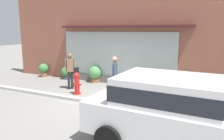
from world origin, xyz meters
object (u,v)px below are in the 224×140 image
pedestrian_with_handbag (71,68)px  potted_plant_by_entrance (44,69)px  parked_car_white (173,108)px  potted_plant_low_front (149,82)px  potted_plant_window_right (66,73)px  potted_plant_doorstep (95,74)px  pedestrian_passerby (115,74)px  potted_plant_corner_tall (204,85)px  fire_hydrant (77,83)px  potted_plant_trailing_edge (172,81)px

pedestrian_with_handbag → potted_plant_by_entrance: 3.51m
parked_car_white → potted_plant_low_front: 4.98m
parked_car_white → potted_plant_window_right: bearing=146.7°
potted_plant_by_entrance → pedestrian_with_handbag: bearing=-26.6°
parked_car_white → potted_plant_doorstep: 6.99m
pedestrian_passerby → parked_car_white: pedestrian_passerby is taller
potted_plant_window_right → potted_plant_corner_tall: potted_plant_corner_tall is taller
potted_plant_window_right → potted_plant_corner_tall: size_ratio=0.87×
pedestrian_with_handbag → potted_plant_doorstep: pedestrian_with_handbag is taller
fire_hydrant → parked_car_white: 5.27m
pedestrian_with_handbag → parked_car_white: size_ratio=0.40×
potted_plant_doorstep → pedestrian_passerby: bearing=-44.2°
pedestrian_passerby → potted_plant_by_entrance: bearing=44.3°
pedestrian_with_handbag → parked_car_white: (5.27, -3.23, -0.03)m
fire_hydrant → potted_plant_trailing_edge: 4.38m
potted_plant_doorstep → potted_plant_trailing_edge: size_ratio=0.95×
parked_car_white → potted_plant_by_entrance: (-8.37, 4.79, -0.52)m
pedestrian_passerby → potted_plant_corner_tall: size_ratio=2.12×
potted_plant_doorstep → potted_plant_corner_tall: 5.42m
pedestrian_with_handbag → potted_plant_window_right: bearing=90.6°
parked_car_white → pedestrian_with_handbag: bearing=150.8°
pedestrian_with_handbag → potted_plant_doorstep: bearing=36.1°
fire_hydrant → potted_plant_by_entrance: fire_hydrant is taller
potted_plant_by_entrance → potted_plant_window_right: 1.60m
pedestrian_passerby → potted_plant_corner_tall: (3.33, 2.04, -0.57)m
pedestrian_passerby → parked_car_white: (2.84, -2.92, -0.04)m
fire_hydrant → potted_plant_low_front: 3.33m
potted_plant_by_entrance → parked_car_white: bearing=-29.8°
fire_hydrant → potted_plant_trailing_edge: (3.67, 2.39, -0.05)m
pedestrian_passerby → parked_car_white: size_ratio=0.40×
pedestrian_passerby → potted_plant_window_right: size_ratio=2.45×
potted_plant_doorstep → potted_plant_window_right: bearing=-177.3°
pedestrian_with_handbag → potted_plant_trailing_edge: pedestrian_with_handbag is taller
parked_car_white → potted_plant_low_front: (-1.83, 4.59, -0.60)m
potted_plant_corner_tall → fire_hydrant: bearing=-155.3°
fire_hydrant → potted_plant_low_front: (2.70, 1.95, -0.12)m
fire_hydrant → potted_plant_window_right: 3.15m
pedestrian_with_handbag → potted_plant_low_front: size_ratio=2.21×
potted_plant_window_right → potted_plant_corner_tall: bearing=0.8°
fire_hydrant → parked_car_white: size_ratio=0.22×
pedestrian_passerby → potted_plant_trailing_edge: pedestrian_passerby is taller
pedestrian_passerby → potted_plant_doorstep: bearing=18.8°
potted_plant_trailing_edge → pedestrian_with_handbag: bearing=-157.8°
parked_car_white → potted_plant_window_right: (-6.77, 4.85, -0.59)m
potted_plant_doorstep → potted_plant_window_right: potted_plant_doorstep is taller
pedestrian_passerby → potted_plant_doorstep: (-2.08, 2.02, -0.55)m
potted_plant_trailing_edge → potted_plant_doorstep: bearing=-178.7°
fire_hydrant → potted_plant_corner_tall: (5.03, 2.31, -0.05)m
potted_plant_by_entrance → potted_plant_doorstep: bearing=2.6°
fire_hydrant → potted_plant_by_entrance: size_ratio=1.21×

